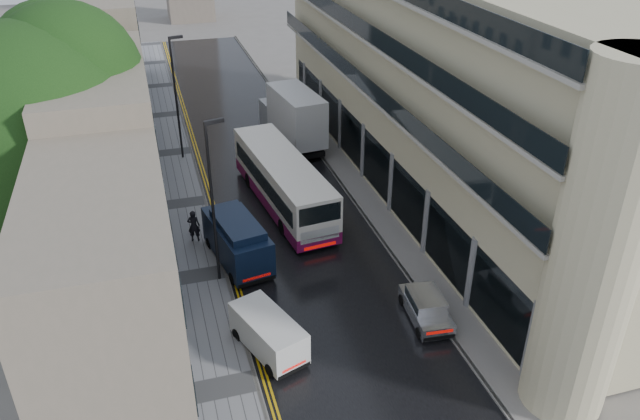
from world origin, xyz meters
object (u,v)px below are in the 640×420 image
tree_near (37,166)px  white_lorry (287,128)px  silver_hatchback (420,326)px  lamp_post_near (213,206)px  pedestrian (194,226)px  navy_van (232,261)px  tree_far (65,92)px  lamp_post_far (176,100)px  cream_bus (282,211)px  white_van (270,359)px

tree_near → white_lorry: size_ratio=1.65×
white_lorry → silver_hatchback: white_lorry is taller
lamp_post_near → pedestrian: bearing=86.3°
navy_van → silver_hatchback: bearing=-51.9°
tree_far → lamp_post_near: bearing=-63.2°
tree_far → lamp_post_far: 7.34m
cream_bus → lamp_post_near: (-4.21, -3.44, 2.78)m
white_van → navy_van: 7.02m
white_lorry → silver_hatchback: 21.36m
silver_hatchback → cream_bus: bearing=115.4°
white_van → lamp_post_far: (-1.39, 23.55, 3.56)m
tree_far → lamp_post_far: (6.94, 1.66, -1.75)m
cream_bus → lamp_post_near: size_ratio=1.38×
white_lorry → lamp_post_far: lamp_post_far is taller
tree_near → navy_van: 10.08m
navy_van → lamp_post_near: lamp_post_near is taller
white_lorry → lamp_post_near: bearing=-123.7°
navy_van → pedestrian: 4.86m
tree_far → white_lorry: size_ratio=1.48×
tree_far → navy_van: tree_far is taller
silver_hatchback → pedestrian: (-8.87, 11.18, 0.38)m
white_lorry → pedestrian: (-7.95, -10.10, -1.15)m
tree_far → white_van: (8.33, -21.90, -5.30)m
white_van → navy_van: bearing=73.7°
white_van → lamp_post_far: size_ratio=0.46×
tree_near → silver_hatchback: tree_near is taller
navy_van → pedestrian: (-1.41, 4.64, -0.32)m
tree_near → pedestrian: size_ratio=7.23×
tree_near → lamp_post_far: size_ratio=1.59×
tree_far → cream_bus: size_ratio=1.05×
silver_hatchback → lamp_post_near: size_ratio=0.42×
silver_hatchback → white_van: size_ratio=0.90×
lamp_post_near → white_lorry: bearing=48.9°
lamp_post_near → lamp_post_far: 16.03m
white_lorry → pedestrian: bearing=-135.1°
pedestrian → lamp_post_near: 5.35m
tree_far → lamp_post_near: 16.20m
navy_van → white_lorry: bearing=55.4°
white_van → white_lorry: bearing=54.5°
cream_bus → navy_van: size_ratio=2.21×
tree_far → pedestrian: 13.19m
silver_hatchback → lamp_post_near: (-8.09, 7.07, 3.73)m
white_van → silver_hatchback: bearing=-16.1°
cream_bus → lamp_post_far: (-4.54, 12.59, 2.84)m
lamp_post_far → navy_van: bearing=-99.9°
navy_van → lamp_post_near: size_ratio=0.63×
lamp_post_far → pedestrian: bearing=-105.4°
tree_near → silver_hatchback: 18.86m
cream_bus → lamp_post_near: lamp_post_near is taller
white_lorry → silver_hatchback: (0.92, -21.28, -1.54)m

